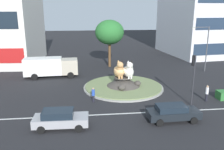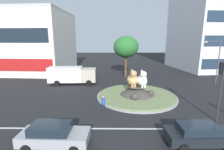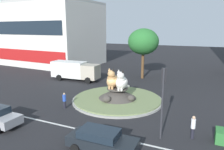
{
  "view_description": "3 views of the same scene",
  "coord_description": "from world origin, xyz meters",
  "px_view_note": "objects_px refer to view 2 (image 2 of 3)",
  "views": [
    {
      "loc": [
        -4.58,
        -28.24,
        9.62
      ],
      "look_at": [
        -1.31,
        0.91,
        1.45
      ],
      "focal_mm": 38.75,
      "sensor_mm": 36.0,
      "label": 1
    },
    {
      "loc": [
        -2.87,
        -19.11,
        6.83
      ],
      "look_at": [
        -3.09,
        2.43,
        2.27
      ],
      "focal_mm": 25.64,
      "sensor_mm": 36.0,
      "label": 2
    },
    {
      "loc": [
        8.61,
        -20.4,
        7.8
      ],
      "look_at": [
        -1.35,
        1.54,
        2.44
      ],
      "focal_mm": 33.88,
      "sensor_mm": 36.0,
      "label": 3
    }
  ],
  "objects_px": {
    "cat_statue_white": "(142,80)",
    "traffic_light_mast": "(221,81)",
    "shophouse_block": "(21,42)",
    "delivery_box_truck": "(72,75)",
    "pedestrian_blue_shirt": "(103,103)",
    "office_tower": "(219,1)",
    "hatchback_near_shophouse": "(54,135)",
    "broadleaf_tree_behind_island": "(126,47)",
    "sedan_on_far_lane": "(200,134)",
    "streetlight_arm": "(217,58)",
    "cat_statue_calico": "(133,79)"
  },
  "relations": [
    {
      "from": "office_tower",
      "to": "shophouse_block",
      "type": "bearing_deg",
      "value": 178.93
    },
    {
      "from": "office_tower",
      "to": "delivery_box_truck",
      "type": "distance_m",
      "value": 38.12
    },
    {
      "from": "shophouse_block",
      "to": "broadleaf_tree_behind_island",
      "type": "relative_size",
      "value": 2.81
    },
    {
      "from": "cat_statue_calico",
      "to": "pedestrian_blue_shirt",
      "type": "bearing_deg",
      "value": -46.12
    },
    {
      "from": "cat_statue_white",
      "to": "shophouse_block",
      "type": "height_order",
      "value": "shophouse_block"
    },
    {
      "from": "shophouse_block",
      "to": "hatchback_near_shophouse",
      "type": "distance_m",
      "value": 32.19
    },
    {
      "from": "pedestrian_blue_shirt",
      "to": "cat_statue_white",
      "type": "bearing_deg",
      "value": -6.55
    },
    {
      "from": "office_tower",
      "to": "broadleaf_tree_behind_island",
      "type": "height_order",
      "value": "office_tower"
    },
    {
      "from": "cat_statue_white",
      "to": "hatchback_near_shophouse",
      "type": "bearing_deg",
      "value": -46.97
    },
    {
      "from": "cat_statue_calico",
      "to": "cat_statue_white",
      "type": "height_order",
      "value": "cat_statue_calico"
    },
    {
      "from": "streetlight_arm",
      "to": "delivery_box_truck",
      "type": "distance_m",
      "value": 23.35
    },
    {
      "from": "traffic_light_mast",
      "to": "streetlight_arm",
      "type": "bearing_deg",
      "value": -39.96
    },
    {
      "from": "cat_statue_calico",
      "to": "pedestrian_blue_shirt",
      "type": "distance_m",
      "value": 5.53
    },
    {
      "from": "hatchback_near_shophouse",
      "to": "shophouse_block",
      "type": "bearing_deg",
      "value": 123.8
    },
    {
      "from": "broadleaf_tree_behind_island",
      "to": "delivery_box_truck",
      "type": "xyz_separation_m",
      "value": [
        -9.02,
        -5.46,
        -4.18
      ]
    },
    {
      "from": "office_tower",
      "to": "delivery_box_truck",
      "type": "height_order",
      "value": "office_tower"
    },
    {
      "from": "sedan_on_far_lane",
      "to": "hatchback_near_shophouse",
      "type": "xyz_separation_m",
      "value": [
        -9.7,
        -0.24,
        0.04
      ]
    },
    {
      "from": "cat_statue_white",
      "to": "broadleaf_tree_behind_island",
      "type": "bearing_deg",
      "value": 176.67
    },
    {
      "from": "cat_statue_calico",
      "to": "cat_statue_white",
      "type": "distance_m",
      "value": 1.14
    },
    {
      "from": "office_tower",
      "to": "hatchback_near_shophouse",
      "type": "xyz_separation_m",
      "value": [
        -28.76,
        -31.44,
        -15.27
      ]
    },
    {
      "from": "pedestrian_blue_shirt",
      "to": "delivery_box_truck",
      "type": "distance_m",
      "value": 11.75
    },
    {
      "from": "sedan_on_far_lane",
      "to": "delivery_box_truck",
      "type": "xyz_separation_m",
      "value": [
        -12.47,
        15.42,
        0.79
      ]
    },
    {
      "from": "cat_statue_white",
      "to": "sedan_on_far_lane",
      "type": "xyz_separation_m",
      "value": [
        2.32,
        -9.16,
        -1.46
      ]
    },
    {
      "from": "traffic_light_mast",
      "to": "pedestrian_blue_shirt",
      "type": "distance_m",
      "value": 10.45
    },
    {
      "from": "office_tower",
      "to": "broadleaf_tree_behind_island",
      "type": "xyz_separation_m",
      "value": [
        -22.5,
        -10.32,
        -10.34
      ]
    },
    {
      "from": "traffic_light_mast",
      "to": "pedestrian_blue_shirt",
      "type": "bearing_deg",
      "value": 70.01
    },
    {
      "from": "traffic_light_mast",
      "to": "delivery_box_truck",
      "type": "xyz_separation_m",
      "value": [
        -15.59,
        12.14,
        -2.02
      ]
    },
    {
      "from": "traffic_light_mast",
      "to": "office_tower",
      "type": "height_order",
      "value": "office_tower"
    },
    {
      "from": "sedan_on_far_lane",
      "to": "delivery_box_truck",
      "type": "height_order",
      "value": "delivery_box_truck"
    },
    {
      "from": "office_tower",
      "to": "streetlight_arm",
      "type": "xyz_separation_m",
      "value": [
        -8.32,
        -15.09,
        -11.97
      ]
    },
    {
      "from": "cat_statue_white",
      "to": "traffic_light_mast",
      "type": "bearing_deg",
      "value": 33.95
    },
    {
      "from": "traffic_light_mast",
      "to": "shophouse_block",
      "type": "relative_size",
      "value": 0.24
    },
    {
      "from": "sedan_on_far_lane",
      "to": "cat_statue_white",
      "type": "bearing_deg",
      "value": 102.74
    },
    {
      "from": "broadleaf_tree_behind_island",
      "to": "delivery_box_truck",
      "type": "bearing_deg",
      "value": -148.79
    },
    {
      "from": "sedan_on_far_lane",
      "to": "delivery_box_truck",
      "type": "relative_size",
      "value": 0.61
    },
    {
      "from": "cat_statue_white",
      "to": "shophouse_block",
      "type": "relative_size",
      "value": 0.11
    },
    {
      "from": "pedestrian_blue_shirt",
      "to": "delivery_box_truck",
      "type": "height_order",
      "value": "delivery_box_truck"
    },
    {
      "from": "shophouse_block",
      "to": "pedestrian_blue_shirt",
      "type": "xyz_separation_m",
      "value": [
        19.78,
        -21.43,
        -5.72
      ]
    },
    {
      "from": "streetlight_arm",
      "to": "pedestrian_blue_shirt",
      "type": "xyz_separation_m",
      "value": [
        -17.52,
        -10.95,
        -3.28
      ]
    },
    {
      "from": "traffic_light_mast",
      "to": "delivery_box_truck",
      "type": "relative_size",
      "value": 0.68
    },
    {
      "from": "shophouse_block",
      "to": "streetlight_arm",
      "type": "bearing_deg",
      "value": -12.31
    },
    {
      "from": "broadleaf_tree_behind_island",
      "to": "delivery_box_truck",
      "type": "height_order",
      "value": "broadleaf_tree_behind_island"
    },
    {
      "from": "streetlight_arm",
      "to": "delivery_box_truck",
      "type": "xyz_separation_m",
      "value": [
        -23.2,
        -0.69,
        -2.55
      ]
    },
    {
      "from": "shophouse_block",
      "to": "cat_statue_white",
      "type": "bearing_deg",
      "value": -32.33
    },
    {
      "from": "shophouse_block",
      "to": "delivery_box_truck",
      "type": "relative_size",
      "value": 2.9
    },
    {
      "from": "streetlight_arm",
      "to": "sedan_on_far_lane",
      "type": "xyz_separation_m",
      "value": [
        -10.74,
        -16.1,
        -3.34
      ]
    },
    {
      "from": "traffic_light_mast",
      "to": "streetlight_arm",
      "type": "relative_size",
      "value": 0.74
    },
    {
      "from": "cat_statue_white",
      "to": "delivery_box_truck",
      "type": "xyz_separation_m",
      "value": [
        -10.14,
        6.26,
        -0.67
      ]
    },
    {
      "from": "shophouse_block",
      "to": "streetlight_arm",
      "type": "xyz_separation_m",
      "value": [
        37.3,
        -10.48,
        -2.45
      ]
    },
    {
      "from": "sedan_on_far_lane",
      "to": "hatchback_near_shophouse",
      "type": "bearing_deg",
      "value": 179.94
    }
  ]
}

